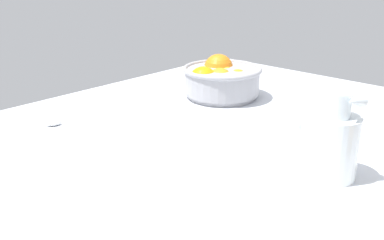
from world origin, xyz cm
name	(u,v)px	position (x,y,z in cm)	size (l,w,h in cm)	color
ground_plane	(189,158)	(0.00, 0.00, -1.50)	(145.30, 102.82, 3.00)	silver
fruit_bowl	(221,80)	(32.41, 18.69, 4.87)	(21.27, 21.27, 10.82)	#99999E
juice_pitcher	(331,146)	(8.71, -24.89, 5.56)	(9.19, 13.50, 16.05)	white
spoon	(36,127)	(-14.12, 33.53, 0.43)	(16.15, 6.59, 1.00)	silver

